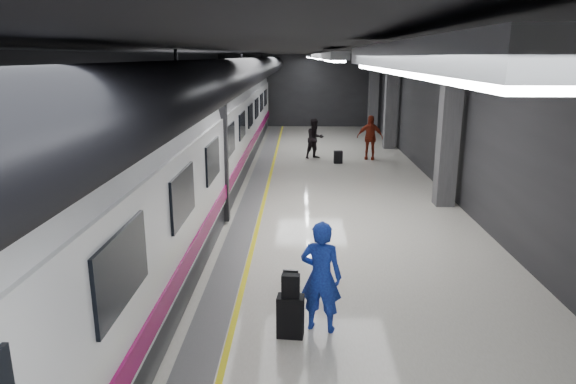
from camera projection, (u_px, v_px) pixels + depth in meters
ground at (293, 224)px, 13.85m from camera, size 40.00×40.00×0.00m
platform_hall at (284, 89)px, 13.87m from camera, size 10.02×40.02×4.51m
train at (169, 148)px, 13.39m from camera, size 3.05×38.00×4.05m
traveler_main at (321, 277)px, 8.30m from camera, size 0.78×0.62×1.88m
suitcase_main at (290, 316)px, 8.24m from camera, size 0.45×0.31×0.70m
shoulder_bag at (291, 286)px, 8.09m from camera, size 0.30×0.18×0.38m
traveler_far_a at (315, 139)px, 22.56m from camera, size 1.08×1.01×1.76m
traveler_far_b at (370, 137)px, 22.38m from camera, size 1.19×0.66×1.92m
suitcase_far at (338, 157)px, 21.66m from camera, size 0.37×0.26×0.53m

